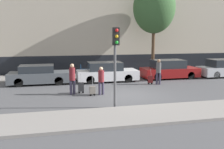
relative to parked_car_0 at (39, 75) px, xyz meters
name	(u,v)px	position (x,y,z in m)	size (l,w,h in m)	color
ground_plane	(125,95)	(4.99, -4.65, -0.63)	(80.00, 80.00, 0.00)	#4C4C4F
sidewalk_near	(149,114)	(4.99, -8.40, -0.57)	(28.00, 2.50, 0.12)	gray
sidewalk_far	(102,75)	(4.99, 2.35, -0.57)	(28.00, 3.00, 0.12)	gray
parked_car_0	(39,75)	(0.00, 0.00, 0.00)	(4.23, 1.81, 1.34)	#4C5156
parked_car_1	(107,72)	(4.87, -0.10, 0.04)	(4.50, 1.80, 1.45)	silver
parked_car_2	(169,70)	(10.02, 0.09, 0.06)	(4.49, 1.85, 1.49)	maroon
pedestrian_left	(72,77)	(2.08, -3.75, 0.40)	(0.34, 0.34, 1.81)	#383347
trolley_left	(81,87)	(2.60, -3.55, -0.25)	(0.34, 0.29, 1.19)	#262628
pedestrian_center	(101,79)	(3.70, -4.18, 0.29)	(0.34, 0.34, 1.63)	#383347
trolley_center	(92,90)	(3.17, -4.31, -0.30)	(0.34, 0.29, 1.09)	slate
pedestrian_right	(159,70)	(8.16, -2.07, 0.38)	(0.34, 0.34, 1.77)	#383347
trolley_right	(150,79)	(7.64, -1.88, -0.28)	(0.34, 0.29, 1.14)	maroon
traffic_light	(116,51)	(3.86, -7.01, 2.06)	(0.28, 0.47, 3.77)	#515154
parked_bicycle	(83,72)	(3.34, 1.96, -0.14)	(1.77, 0.06, 0.96)	black
bare_tree_near_crossing	(154,8)	(9.56, 2.42, 5.10)	(3.59, 3.59, 7.83)	#4C3826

